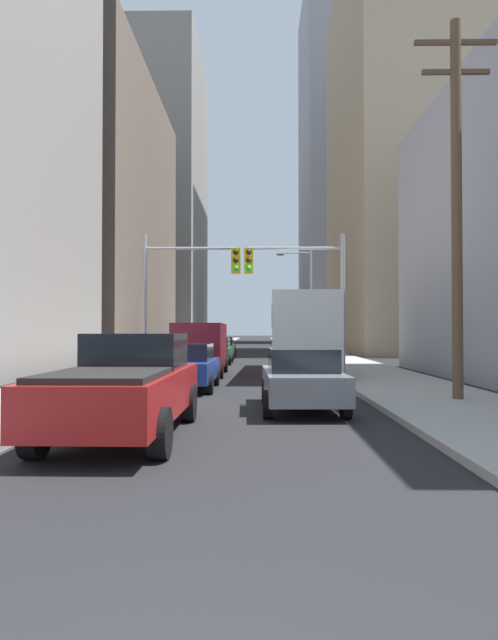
% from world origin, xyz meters
% --- Properties ---
extents(sidewalk_left, '(3.90, 160.00, 0.15)m').
position_xyz_m(sidewalk_left, '(-5.50, 50.00, 0.07)').
color(sidewalk_left, '#9E9E99').
rests_on(sidewalk_left, ground).
extents(sidewalk_right, '(3.90, 160.00, 0.15)m').
position_xyz_m(sidewalk_right, '(5.50, 50.00, 0.07)').
color(sidewalk_right, '#9E9E99').
rests_on(sidewalk_right, ground).
extents(city_bus, '(2.95, 11.59, 3.40)m').
position_xyz_m(city_bus, '(2.57, 22.79, 1.93)').
color(city_bus, silver).
rests_on(city_bus, ground).
extents(pickup_truck_red, '(2.20, 5.43, 1.90)m').
position_xyz_m(pickup_truck_red, '(-1.86, 8.09, 0.93)').
color(pickup_truck_red, maroon).
rests_on(pickup_truck_red, ground).
extents(cargo_van_maroon, '(2.16, 5.23, 2.26)m').
position_xyz_m(cargo_van_maroon, '(-1.88, 21.79, 1.29)').
color(cargo_van_maroon, maroon).
rests_on(cargo_van_maroon, ground).
extents(sedan_grey, '(1.95, 4.24, 1.52)m').
position_xyz_m(sedan_grey, '(1.67, 11.37, 0.77)').
color(sedan_grey, slate).
rests_on(sedan_grey, ground).
extents(sedan_blue, '(1.95, 4.24, 1.52)m').
position_xyz_m(sedan_blue, '(-1.75, 15.96, 0.77)').
color(sedan_blue, navy).
rests_on(sedan_blue, ground).
extents(sedan_green, '(1.95, 4.25, 1.52)m').
position_xyz_m(sedan_green, '(-1.86, 29.90, 0.77)').
color(sedan_green, '#195938').
rests_on(sedan_green, ground).
extents(sedan_black, '(1.95, 4.21, 1.52)m').
position_xyz_m(sedan_black, '(-1.91, 36.02, 0.77)').
color(sedan_black, black).
rests_on(sedan_black, ground).
extents(traffic_signal_near_left, '(4.11, 0.44, 6.00)m').
position_xyz_m(traffic_signal_near_left, '(-2.39, 20.71, 4.06)').
color(traffic_signal_near_left, gray).
rests_on(traffic_signal_near_left, ground).
extents(traffic_signal_near_right, '(4.21, 0.44, 6.00)m').
position_xyz_m(traffic_signal_near_right, '(2.35, 20.71, 4.06)').
color(traffic_signal_near_right, gray).
rests_on(traffic_signal_near_right, ground).
extents(utility_pole_right, '(2.20, 0.28, 10.28)m').
position_xyz_m(utility_pole_right, '(5.89, 12.49, 5.42)').
color(utility_pole_right, brown).
rests_on(utility_pole_right, ground).
extents(street_lamp_right, '(2.43, 0.32, 7.50)m').
position_xyz_m(street_lamp_right, '(3.87, 35.49, 4.54)').
color(street_lamp_right, gray).
rests_on(street_lamp_right, ground).
extents(building_left_mid_office, '(24.77, 27.17, 24.77)m').
position_xyz_m(building_left_mid_office, '(-21.33, 47.83, 12.39)').
color(building_left_mid_office, '#66564C').
rests_on(building_left_mid_office, ground).
extents(building_left_far_tower, '(23.63, 26.61, 46.72)m').
position_xyz_m(building_left_far_tower, '(-20.37, 86.68, 23.36)').
color(building_left_far_tower, gray).
rests_on(building_left_far_tower, ground).
extents(building_right_mid_block, '(24.44, 21.06, 35.17)m').
position_xyz_m(building_right_mid_block, '(20.48, 47.58, 17.58)').
color(building_right_mid_block, tan).
rests_on(building_right_mid_block, ground).
extents(building_right_far_highrise, '(21.52, 22.57, 57.67)m').
position_xyz_m(building_right_far_highrise, '(19.00, 87.39, 28.83)').
color(building_right_far_highrise, '#93939E').
rests_on(building_right_far_highrise, ground).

